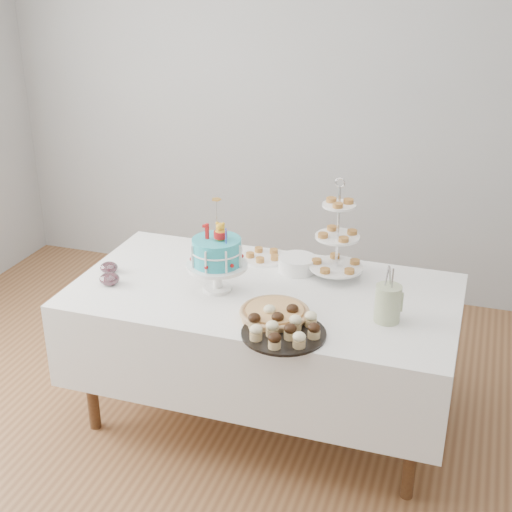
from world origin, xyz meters
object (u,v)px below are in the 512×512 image
(table, at_px, (264,329))
(cupcake_tray, at_px, (284,326))
(tiered_stand, at_px, (337,237))
(pastry_plate, at_px, (263,256))
(jam_bowl_b, at_px, (110,279))
(plate_stack, at_px, (297,264))
(pie, at_px, (275,313))
(birthday_cake, at_px, (217,267))
(jam_bowl_a, at_px, (109,267))
(utensil_pitcher, at_px, (388,302))

(table, height_order, cupcake_tray, cupcake_tray)
(tiered_stand, bearing_deg, pastry_plate, 165.98)
(cupcake_tray, xyz_separation_m, jam_bowl_b, (-0.98, 0.21, -0.01))
(tiered_stand, xyz_separation_m, plate_stack, (-0.21, 0.02, -0.19))
(pie, relative_size, jam_bowl_b, 3.20)
(table, distance_m, jam_bowl_b, 0.83)
(pie, bearing_deg, birthday_cake, 151.20)
(tiered_stand, distance_m, jam_bowl_b, 1.18)
(cupcake_tray, bearing_deg, tiered_stand, 82.31)
(table, relative_size, plate_stack, 9.56)
(table, bearing_deg, tiered_stand, 39.39)
(table, distance_m, pie, 0.40)
(cupcake_tray, bearing_deg, jam_bowl_a, 162.21)
(table, bearing_deg, birthday_cake, -160.69)
(plate_stack, xyz_separation_m, pastry_plate, (-0.22, 0.09, -0.02))
(cupcake_tray, bearing_deg, utensil_pitcher, 33.66)
(birthday_cake, distance_m, cupcake_tray, 0.55)
(tiered_stand, height_order, utensil_pitcher, tiered_stand)
(pie, height_order, jam_bowl_b, jam_bowl_b)
(birthday_cake, height_order, cupcake_tray, birthday_cake)
(pastry_plate, height_order, jam_bowl_b, jam_bowl_b)
(birthday_cake, height_order, utensil_pitcher, birthday_cake)
(birthday_cake, height_order, jam_bowl_a, birthday_cake)
(utensil_pitcher, bearing_deg, table, 165.00)
(utensil_pitcher, bearing_deg, tiered_stand, 126.74)
(jam_bowl_a, bearing_deg, table, 4.07)
(cupcake_tray, xyz_separation_m, jam_bowl_a, (-1.06, 0.34, -0.02))
(jam_bowl_a, bearing_deg, utensil_pitcher, -2.55)
(pastry_plate, relative_size, jam_bowl_b, 2.47)
(table, height_order, birthday_cake, birthday_cake)
(birthday_cake, bearing_deg, table, 22.33)
(cupcake_tray, height_order, jam_bowl_a, cupcake_tray)
(table, xyz_separation_m, pastry_plate, (-0.12, 0.36, 0.24))
(plate_stack, distance_m, utensil_pitcher, 0.67)
(tiered_stand, bearing_deg, plate_stack, 175.74)
(jam_bowl_a, xyz_separation_m, jam_bowl_b, (0.08, -0.13, 0.00))
(tiered_stand, xyz_separation_m, jam_bowl_a, (-1.15, -0.31, -0.20))
(cupcake_tray, height_order, pie, cupcake_tray)
(pie, relative_size, jam_bowl_a, 3.51)
(table, height_order, pie, pie)
(utensil_pitcher, bearing_deg, jam_bowl_a, 173.66)
(tiered_stand, xyz_separation_m, utensil_pitcher, (0.32, -0.38, -0.13))
(pastry_plate, distance_m, jam_bowl_b, 0.85)
(table, xyz_separation_m, tiered_stand, (0.31, 0.25, 0.45))
(birthday_cake, distance_m, pie, 0.42)
(plate_stack, bearing_deg, birthday_cake, -132.47)
(pie, relative_size, pastry_plate, 1.29)
(pastry_plate, height_order, jam_bowl_a, jam_bowl_a)
(pie, xyz_separation_m, jam_bowl_b, (-0.90, 0.08, -0.00))
(birthday_cake, relative_size, utensil_pitcher, 1.75)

